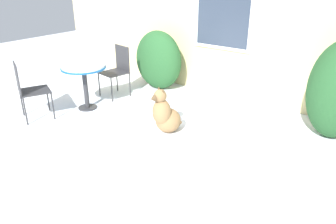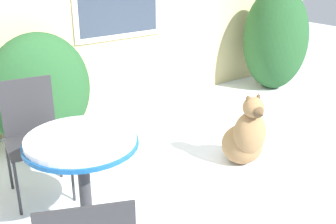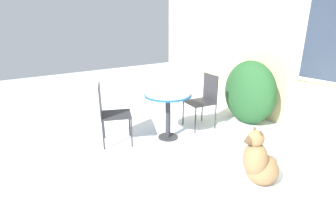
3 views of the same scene
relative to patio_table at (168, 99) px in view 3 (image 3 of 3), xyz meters
name	(u,v)px [view 3 (image 3 of 3)]	position (x,y,z in m)	size (l,w,h in m)	color
ground_plane	(213,167)	(1.13, -0.06, -0.69)	(16.00, 16.00, 0.00)	white
house_wall	(314,45)	(1.15, 2.14, 0.82)	(8.00, 0.10, 3.02)	#D1BC84
shrub_left	(249,93)	(0.33, 1.67, -0.09)	(1.08, 0.65, 1.21)	#235128
patio_table	(168,99)	(0.00, 0.00, 0.00)	(0.77, 0.77, 0.82)	#2D2D30
patio_chair_near_table	(204,98)	(-0.04, 0.84, -0.15)	(0.54, 0.54, 0.98)	#2D2D30
patio_chair_far_side	(110,111)	(-0.39, -0.85, -0.15)	(0.62, 0.62, 0.98)	#2D2D30
dog	(259,163)	(1.73, 0.10, -0.41)	(0.50, 0.59, 0.75)	#937047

